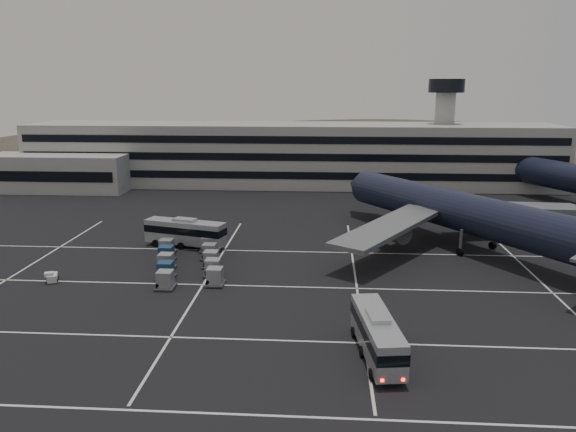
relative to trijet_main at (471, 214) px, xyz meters
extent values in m
plane|color=black|center=(-28.60, -20.67, -5.25)|extent=(260.00, 260.00, 0.00)
cube|color=silver|center=(-28.60, -42.67, -5.24)|extent=(90.00, 0.25, 0.01)
cube|color=silver|center=(-28.60, -30.67, -5.24)|extent=(90.00, 0.25, 0.01)
cube|color=silver|center=(-28.60, -16.67, -5.24)|extent=(90.00, 0.25, 0.01)
cube|color=silver|center=(-28.60, -2.67, -5.24)|extent=(90.00, 0.25, 0.01)
cube|color=silver|center=(-58.60, -14.67, -5.24)|extent=(0.25, 55.00, 0.01)
cube|color=silver|center=(-34.60, -14.67, -5.24)|extent=(0.25, 55.00, 0.01)
cube|color=silver|center=(-16.60, -14.67, -5.24)|extent=(0.25, 55.00, 0.01)
cube|color=silver|center=(5.40, -14.67, -5.24)|extent=(0.25, 55.00, 0.01)
cube|color=gray|center=(-28.60, 51.33, 1.75)|extent=(120.00, 18.00, 14.00)
cube|color=black|center=(-28.60, 42.28, -1.75)|extent=(118.00, 0.20, 1.60)
cube|color=black|center=(-28.60, 42.28, 2.25)|extent=(118.00, 0.20, 1.60)
cube|color=black|center=(-28.60, 42.28, 5.95)|extent=(118.00, 0.20, 1.60)
cube|color=gray|center=(-78.60, 39.33, -1.25)|extent=(30.00, 10.00, 8.00)
cylinder|color=gray|center=(6.40, 53.33, 5.75)|extent=(4.40, 4.40, 22.00)
cylinder|color=black|center=(6.40, 53.33, 17.25)|extent=(8.00, 8.00, 3.00)
ellipsoid|color=#38332B|center=(-88.60, 149.33, -15.75)|extent=(196.00, 140.00, 32.00)
ellipsoid|color=#38332B|center=(1.40, 149.33, -18.75)|extent=(252.00, 180.00, 44.00)
cylinder|color=black|center=(-0.28, 0.42, -0.05)|extent=(30.99, 43.22, 5.60)
cone|color=black|center=(-14.64, 22.33, -0.05)|extent=(7.15, 6.83, 5.60)
cube|color=slate|center=(-11.83, -4.76, -0.85)|extent=(17.06, 21.21, 1.75)
cylinder|color=#595B60|center=(-10.96, -0.60, -2.55)|extent=(5.27, 6.08, 2.70)
cube|color=slate|center=(9.08, 8.94, -0.85)|extent=(22.65, 9.68, 1.75)
cylinder|color=#595B60|center=(4.93, 9.81, -2.55)|extent=(5.27, 6.08, 2.70)
cylinder|color=slate|center=(-8.69, 13.27, -3.05)|extent=(0.44, 0.44, 3.00)
cylinder|color=black|center=(-8.69, 13.27, -4.70)|extent=(1.02, 1.19, 1.10)
cylinder|color=slate|center=(-1.86, -3.01, -3.05)|extent=(0.44, 0.44, 3.00)
cylinder|color=black|center=(-1.86, -3.01, -4.70)|extent=(1.02, 1.19, 1.10)
cylinder|color=slate|center=(3.50, 0.50, -3.05)|extent=(0.44, 0.44, 3.00)
cylinder|color=black|center=(3.50, 0.50, -4.70)|extent=(1.02, 1.19, 1.10)
cone|color=black|center=(18.34, 51.15, -0.05)|extent=(7.00, 6.49, 5.60)
cube|color=gray|center=(-15.79, -33.16, -3.16)|extent=(4.04, 11.45, 3.06)
cube|color=black|center=(-15.79, -33.16, -2.79)|extent=(4.11, 11.52, 0.97)
cube|color=gray|center=(-15.79, -33.16, -1.45)|extent=(2.03, 3.25, 0.36)
cylinder|color=black|center=(-16.52, -37.21, -4.76)|extent=(0.46, 1.01, 0.98)
cylinder|color=black|center=(-14.00, -36.87, -4.76)|extent=(0.46, 1.01, 0.98)
cylinder|color=black|center=(-17.05, -33.33, -4.76)|extent=(0.46, 1.01, 0.98)
cylinder|color=black|center=(-14.53, -32.98, -4.76)|extent=(0.46, 1.01, 0.98)
cylinder|color=black|center=(-17.58, -29.44, -4.76)|extent=(0.46, 1.01, 0.98)
cylinder|color=black|center=(-15.06, -29.10, -4.76)|extent=(0.46, 1.01, 0.98)
cube|color=#FF0C05|center=(-15.84, -38.84, -4.33)|extent=(0.26, 0.12, 0.22)
cube|color=#FF0C05|center=(-14.22, -38.62, -4.33)|extent=(0.26, 0.12, 0.22)
cube|color=gray|center=(-40.43, -1.41, -3.03)|extent=(12.22, 5.90, 3.25)
cube|color=black|center=(-40.43, -1.41, -2.64)|extent=(12.29, 5.98, 1.03)
cube|color=gray|center=(-40.43, -1.41, -1.20)|extent=(3.61, 2.57, 0.38)
cylinder|color=black|center=(-36.79, -3.87, -4.73)|extent=(1.10, 0.62, 1.04)
cylinder|color=black|center=(-36.04, -1.26, -4.73)|extent=(1.10, 0.62, 1.04)
cylinder|color=black|center=(-40.80, -2.72, -4.73)|extent=(1.10, 0.62, 1.04)
cylinder|color=black|center=(-40.06, -0.11, -4.73)|extent=(1.10, 0.62, 1.04)
cylinder|color=black|center=(-44.82, -1.56, -4.73)|extent=(1.10, 0.62, 1.04)
cylinder|color=black|center=(-44.07, 1.04, -4.73)|extent=(1.10, 0.62, 1.04)
cube|color=silver|center=(-52.77, -16.75, -4.75)|extent=(1.77, 2.26, 0.82)
cube|color=silver|center=(-52.60, -17.17, -4.21)|extent=(1.23, 1.13, 0.45)
cylinder|color=black|center=(-52.96, -17.62, -5.00)|extent=(0.38, 0.55, 0.51)
cylinder|color=black|center=(-52.03, -17.24, -5.00)|extent=(0.38, 0.55, 0.51)
cylinder|color=black|center=(-53.51, -16.27, -5.00)|extent=(0.38, 0.55, 0.51)
cylinder|color=black|center=(-52.58, -15.89, -5.00)|extent=(0.38, 0.55, 0.51)
cube|color=#2D2D30|center=(-38.65, -18.15, -5.07)|extent=(2.74, 2.98, 0.20)
cylinder|color=black|center=(-38.65, -18.15, -5.14)|extent=(0.11, 0.23, 0.23)
cube|color=gray|center=(-38.65, -18.15, -4.05)|extent=(2.16, 2.16, 1.82)
cube|color=#2D2D30|center=(-33.15, -16.67, -5.07)|extent=(2.74, 2.98, 0.20)
cylinder|color=black|center=(-33.15, -16.67, -5.14)|extent=(0.11, 0.23, 0.23)
cube|color=gray|center=(-33.15, -16.67, -4.05)|extent=(2.16, 2.16, 1.82)
cube|color=#2D2D30|center=(-39.54, -14.85, -5.07)|extent=(2.74, 2.98, 0.20)
cylinder|color=black|center=(-39.54, -14.85, -5.14)|extent=(0.11, 0.23, 0.23)
cube|color=navy|center=(-39.54, -14.85, -4.05)|extent=(2.16, 2.16, 1.82)
cube|color=#2D2D30|center=(-34.04, -13.37, -5.07)|extent=(2.74, 2.98, 0.20)
cylinder|color=black|center=(-34.04, -13.37, -5.14)|extent=(0.11, 0.23, 0.23)
cube|color=gray|center=(-34.04, -13.37, -4.05)|extent=(2.16, 2.16, 1.82)
cube|color=#2D2D30|center=(-40.43, -11.55, -5.07)|extent=(2.74, 2.98, 0.20)
cylinder|color=black|center=(-40.43, -11.55, -5.14)|extent=(0.11, 0.23, 0.23)
cube|color=gray|center=(-40.43, -11.55, -4.05)|extent=(2.16, 2.16, 1.82)
cube|color=#2D2D30|center=(-34.93, -10.07, -5.07)|extent=(2.74, 2.98, 0.20)
cylinder|color=black|center=(-34.93, -10.07, -5.14)|extent=(0.11, 0.23, 0.23)
cube|color=gray|center=(-34.93, -10.07, -4.05)|extent=(2.16, 2.16, 1.82)
cube|color=#2D2D30|center=(-41.32, -8.25, -5.07)|extent=(2.74, 2.98, 0.20)
cylinder|color=black|center=(-41.32, -8.25, -5.14)|extent=(0.11, 0.23, 0.23)
cube|color=navy|center=(-41.32, -8.25, -4.05)|extent=(2.16, 2.16, 1.82)
cube|color=#2D2D30|center=(-35.82, -6.77, -5.07)|extent=(2.74, 2.98, 0.20)
cylinder|color=black|center=(-35.82, -6.77, -5.14)|extent=(0.11, 0.23, 0.23)
cube|color=gray|center=(-35.82, -6.77, -4.05)|extent=(2.16, 2.16, 1.82)
cube|color=#2D2D30|center=(-42.21, -4.96, -5.07)|extent=(2.74, 2.98, 0.20)
cylinder|color=black|center=(-42.21, -4.96, -5.14)|extent=(0.11, 0.23, 0.23)
cube|color=gray|center=(-42.21, -4.96, -4.05)|extent=(2.16, 2.16, 1.82)
cube|color=#2D2D30|center=(-36.71, -3.47, -5.07)|extent=(2.74, 2.98, 0.20)
cylinder|color=black|center=(-36.71, -3.47, -5.14)|extent=(0.11, 0.23, 0.23)
cube|color=gray|center=(-36.71, -3.47, -4.05)|extent=(2.16, 2.16, 1.82)
camera|label=1|loc=(-20.41, -78.07, 17.85)|focal=35.00mm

